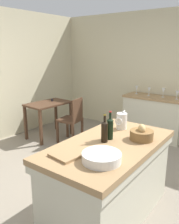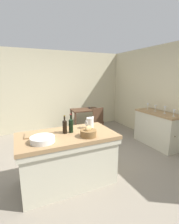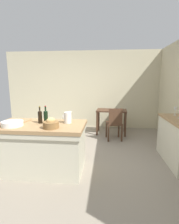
{
  "view_description": "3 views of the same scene",
  "coord_description": "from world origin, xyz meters",
  "views": [
    {
      "loc": [
        -2.31,
        -1.64,
        1.82
      ],
      "look_at": [
        0.34,
        0.32,
        0.93
      ],
      "focal_mm": 37.52,
      "sensor_mm": 36.0,
      "label": 1
    },
    {
      "loc": [
        -1.04,
        -2.88,
        1.79
      ],
      "look_at": [
        0.46,
        0.4,
        0.99
      ],
      "focal_mm": 26.17,
      "sensor_mm": 36.0,
      "label": 2
    },
    {
      "loc": [
        0.81,
        -3.19,
        1.61
      ],
      "look_at": [
        0.45,
        0.41,
        0.94
      ],
      "focal_mm": 26.81,
      "sensor_mm": 36.0,
      "label": 3
    }
  ],
  "objects": [
    {
      "name": "ground_plane",
      "position": [
        0.0,
        0.0,
        0.0
      ],
      "size": [
        6.76,
        6.76,
        0.0
      ],
      "primitive_type": "plane",
      "color": "gray"
    },
    {
      "name": "wall_back",
      "position": [
        0.0,
        2.6,
        1.3
      ],
      "size": [
        5.32,
        0.12,
        2.6
      ],
      "primitive_type": "cube",
      "color": "beige",
      "rests_on": "ground"
    },
    {
      "name": "wall_right",
      "position": [
        2.6,
        0.0,
        1.3
      ],
      "size": [
        0.12,
        5.2,
        2.6
      ],
      "primitive_type": "cube",
      "color": "beige",
      "rests_on": "ground"
    },
    {
      "name": "island_table",
      "position": [
        -0.34,
        -0.45,
        0.47
      ],
      "size": [
        1.58,
        0.86,
        0.87
      ],
      "color": "#99754C",
      "rests_on": "ground"
    },
    {
      "name": "side_cabinet",
      "position": [
        2.26,
        0.08,
        0.44
      ],
      "size": [
        0.52,
        1.24,
        0.88
      ],
      "color": "#99754C",
      "rests_on": "ground"
    },
    {
      "name": "writing_desk",
      "position": [
        0.98,
        1.86,
        0.62
      ],
      "size": [
        0.93,
        0.62,
        0.79
      ],
      "color": "#472D1E",
      "rests_on": "ground"
    },
    {
      "name": "wooden_chair",
      "position": [
        1.05,
        1.27,
        0.49
      ],
      "size": [
        0.46,
        0.46,
        0.9
      ],
      "color": "#472D1E",
      "rests_on": "ground"
    },
    {
      "name": "pitcher",
      "position": [
        0.13,
        -0.33,
        0.97
      ],
      "size": [
        0.17,
        0.13,
        0.24
      ],
      "color": "silver",
      "rests_on": "island_table"
    },
    {
      "name": "wash_bowl",
      "position": [
        -0.74,
        -0.62,
        0.91
      ],
      "size": [
        0.35,
        0.35,
        0.08
      ],
      "primitive_type": "cylinder",
      "color": "silver",
      "rests_on": "island_table"
    },
    {
      "name": "bread_basket",
      "position": [
        -0.06,
        -0.68,
        0.93
      ],
      "size": [
        0.25,
        0.25,
        0.18
      ],
      "color": "brown",
      "rests_on": "island_table"
    },
    {
      "name": "cutting_board",
      "position": [
        -0.8,
        -0.3,
        0.88
      ],
      "size": [
        0.37,
        0.3,
        0.02
      ],
      "primitive_type": "cube",
      "rotation": [
        0.0,
        0.0,
        -0.12
      ],
      "color": "#99754C",
      "rests_on": "island_table"
    },
    {
      "name": "wine_bottle_dark",
      "position": [
        -0.24,
        -0.39,
        0.99
      ],
      "size": [
        0.07,
        0.07,
        0.32
      ],
      "color": "black",
      "rests_on": "island_table"
    },
    {
      "name": "wine_bottle_amber",
      "position": [
        -0.35,
        -0.39,
        0.99
      ],
      "size": [
        0.07,
        0.07,
        0.31
      ],
      "color": "black",
      "rests_on": "island_table"
    },
    {
      "name": "wine_glass_far_left",
      "position": [
        2.24,
        -0.37,
        0.99
      ],
      "size": [
        0.07,
        0.07,
        0.16
      ],
      "color": "white",
      "rests_on": "side_cabinet"
    },
    {
      "name": "wine_glass_left",
      "position": [
        2.28,
        -0.08,
        1.01
      ],
      "size": [
        0.07,
        0.07,
        0.19
      ],
      "color": "white",
      "rests_on": "side_cabinet"
    },
    {
      "name": "wine_glass_middle",
      "position": [
        2.27,
        0.21,
        1.0
      ],
      "size": [
        0.07,
        0.07,
        0.17
      ],
      "color": "white",
      "rests_on": "side_cabinet"
    },
    {
      "name": "wine_glass_right",
      "position": [
        2.29,
        0.5,
        1.0
      ],
      "size": [
        0.07,
        0.07,
        0.17
      ],
      "color": "white",
      "rests_on": "side_cabinet"
    }
  ]
}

